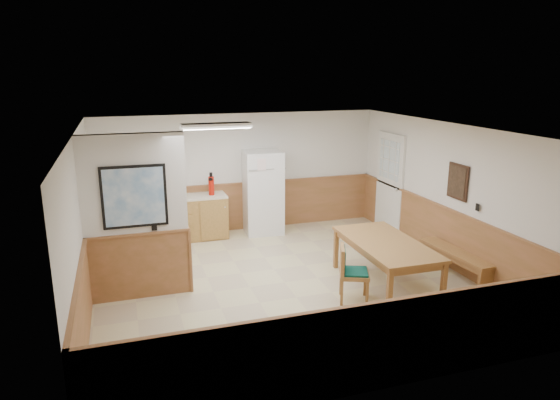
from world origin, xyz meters
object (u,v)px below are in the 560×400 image
object	(u,v)px
refrigerator	(263,192)
fire_extinguisher	(211,185)
dining_table	(386,247)
dining_chair	(349,269)
soap_bottle	(138,194)
dining_bench	(456,257)

from	to	relation	value
refrigerator	fire_extinguisher	distance (m)	1.11
dining_table	fire_extinguisher	size ratio (longest dim) A/B	4.32
refrigerator	dining_chair	distance (m)	3.56
refrigerator	fire_extinguisher	world-z (taller)	refrigerator
refrigerator	soap_bottle	size ratio (longest dim) A/B	8.54
refrigerator	dining_bench	bearing A→B (deg)	-49.89
soap_bottle	dining_table	bearing A→B (deg)	-42.62
dining_table	soap_bottle	size ratio (longest dim) A/B	9.79
refrigerator	dining_chair	size ratio (longest dim) A/B	2.06
dining_bench	soap_bottle	size ratio (longest dim) A/B	7.56
refrigerator	dining_bench	world-z (taller)	refrigerator
dining_bench	soap_bottle	distance (m)	6.00
dining_table	dining_chair	distance (m)	0.84
soap_bottle	dining_bench	bearing A→B (deg)	-34.18
dining_bench	dining_chair	world-z (taller)	dining_chair
refrigerator	soap_bottle	world-z (taller)	refrigerator
refrigerator	soap_bottle	distance (m)	2.53
dining_chair	dining_bench	bearing A→B (deg)	29.52
refrigerator	dining_table	size ratio (longest dim) A/B	0.87
dining_table	fire_extinguisher	bearing A→B (deg)	124.46
dining_chair	soap_bottle	xyz separation A→B (m)	(-2.84, 3.61, 0.51)
refrigerator	dining_bench	xyz separation A→B (m)	(2.41, -3.27, -0.53)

